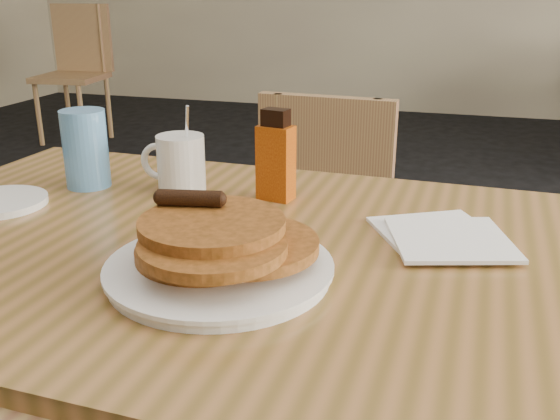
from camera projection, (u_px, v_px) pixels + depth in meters
The scene contains 9 objects.
main_table at pixel (219, 265), 0.95m from camera, with size 1.26×0.87×0.75m.
chair_main_far at pixel (316, 227), 1.68m from camera, with size 0.40×0.40×0.83m.
chair_wall_extra at pixel (77, 60), 4.56m from camera, with size 0.49×0.49×0.97m.
pancake_plate at pixel (219, 255), 0.81m from camera, with size 0.30×0.30×0.10m.
coffee_mug at pixel (180, 162), 1.14m from camera, with size 0.12×0.09×0.16m.
syrup_bottle at pixel (276, 158), 1.09m from camera, with size 0.07×0.05×0.16m.
napkin_stack at pixel (443, 236), 0.93m from camera, with size 0.24×0.25×0.01m.
blue_tumbler at pixel (86, 149), 1.16m from camera, with size 0.08×0.08×0.14m, color #5C9AD7.
side_saucer at pixel (0, 202), 1.08m from camera, with size 0.16×0.16×0.01m, color white.
Camera 1 is at (0.27, -0.81, 1.11)m, focal length 40.00 mm.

